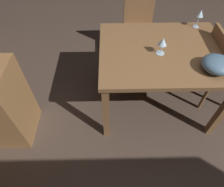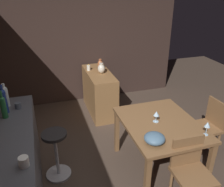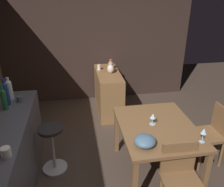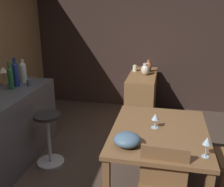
# 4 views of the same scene
# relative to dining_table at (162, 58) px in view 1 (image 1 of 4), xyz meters

# --- Properties ---
(ground_plane) EXTENTS (9.00, 9.00, 0.00)m
(ground_plane) POSITION_rel_dining_table_xyz_m (-0.03, 0.40, -0.65)
(ground_plane) COLOR #47382D
(dining_table) EXTENTS (1.16, 0.93, 0.74)m
(dining_table) POSITION_rel_dining_table_xyz_m (0.00, 0.00, 0.00)
(dining_table) COLOR brown
(dining_table) RESTS_ON ground_plane
(chair_near_window) EXTENTS (0.41, 0.41, 0.86)m
(chair_near_window) POSITION_rel_dining_table_xyz_m (-0.64, -0.05, -0.16)
(chair_near_window) COLOR brown
(chair_near_window) RESTS_ON ground_plane
(chair_by_doorway) EXTENTS (0.41, 0.41, 0.85)m
(chair_by_doorway) POSITION_rel_dining_table_xyz_m (0.10, -0.85, -0.17)
(chair_by_doorway) COLOR brown
(chair_by_doorway) RESTS_ON ground_plane
(wine_glass_left) EXTENTS (0.07, 0.07, 0.15)m
(wine_glass_left) POSITION_rel_dining_table_xyz_m (0.05, 0.05, 0.20)
(wine_glass_left) COLOR silver
(wine_glass_left) RESTS_ON dining_table
(wine_glass_right) EXTENTS (0.07, 0.07, 0.18)m
(wine_glass_right) POSITION_rel_dining_table_xyz_m (-0.40, -0.38, 0.23)
(wine_glass_right) COLOR silver
(wine_glass_right) RESTS_ON dining_table
(fruit_bowl) EXTENTS (0.24, 0.24, 0.11)m
(fruit_bowl) POSITION_rel_dining_table_xyz_m (-0.35, 0.27, 0.15)
(fruit_bowl) COLOR slate
(fruit_bowl) RESTS_ON dining_table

